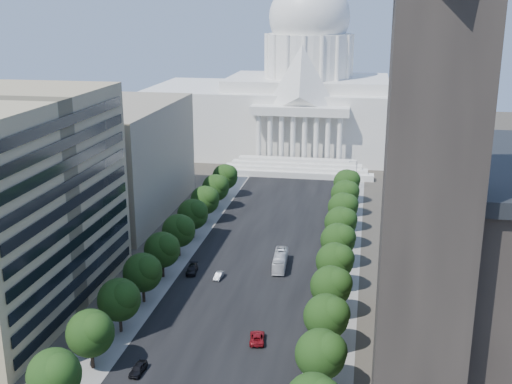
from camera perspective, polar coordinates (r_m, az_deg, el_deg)
The scene contains 34 objects.
road_asphalt at distance 161.75m, azimuth 1.15°, elevation -3.75°, with size 30.00×260.00×0.01m, color black.
sidewalk_left at distance 165.55m, azimuth -5.37°, elevation -3.34°, with size 8.00×260.00×0.02m, color gray.
sidewalk_right at distance 160.13m, azimuth 7.90°, elevation -4.12°, with size 8.00×260.00×0.02m, color gray.
capitol at distance 248.64m, azimuth 4.60°, elevation 8.09°, with size 120.00×56.00×73.00m.
office_block_left_far at distance 179.87m, azimuth -13.62°, elevation 2.85°, with size 38.00×52.00×30.00m, color gray.
tree_l_a at distance 96.23m, azimuth -17.39°, elevation -15.20°, with size 7.79×7.60×9.97m.
tree_l_b at distance 105.50m, azimuth -14.40°, elevation -11.98°, with size 7.79×7.60×9.97m.
tree_l_c at distance 115.27m, azimuth -11.96°, elevation -9.27°, with size 7.79×7.60×9.97m.
tree_l_d at distance 125.43m, azimuth -9.94°, elevation -6.98°, with size 7.79×7.60×9.97m.
tree_l_e at distance 135.89m, azimuth -8.24°, elevation -5.03°, with size 7.79×7.60×9.97m.
tree_l_f at distance 146.59m, azimuth -6.80°, elevation -3.35°, with size 7.79×7.60×9.97m.
tree_l_g at distance 157.47m, azimuth -5.55°, elevation -1.91°, with size 7.79×7.60×9.97m.
tree_l_h at distance 168.51m, azimuth -4.47°, elevation -0.65°, with size 7.79×7.60×9.97m.
tree_l_i at distance 179.67m, azimuth -3.53°, elevation 0.46°, with size 7.79×7.60×9.97m.
tree_l_j at distance 190.93m, azimuth -2.69°, elevation 1.43°, with size 7.79×7.60×9.97m.
tree_r_b at distance 97.38m, azimuth 5.95°, elevation -14.07°, with size 7.79×7.60×9.97m.
tree_r_c at distance 107.89m, azimuth 6.43°, elevation -10.86°, with size 7.79×7.60×9.97m.
tree_r_d at distance 118.68m, azimuth 6.82°, elevation -8.24°, with size 7.79×7.60×9.97m.
tree_r_e at distance 129.69m, azimuth 7.15°, elevation -6.05°, with size 7.79×7.60×9.97m.
tree_r_f at distance 140.86m, azimuth 7.42°, elevation -4.21°, with size 7.79×7.60×9.97m.
tree_r_g at distance 152.15m, azimuth 7.64°, elevation -2.64°, with size 7.79×7.60×9.97m.
tree_r_h at distance 163.55m, azimuth 7.84°, elevation -1.29°, with size 7.79×7.60×9.97m.
tree_r_i at distance 175.02m, azimuth 8.01°, elevation -0.11°, with size 7.79×7.60×9.97m.
tree_r_j at distance 186.56m, azimuth 8.16°, elevation 0.92°, with size 7.79×7.60×9.97m.
streetlight_b at distance 107.41m, azimuth 7.24°, elevation -11.41°, with size 2.61×0.44×9.00m.
streetlight_c at distance 130.06m, azimuth 7.83°, elevation -6.31°, with size 2.61×0.44×9.00m.
streetlight_d at distance 153.44m, azimuth 8.24°, elevation -2.75°, with size 2.61×0.44×9.00m.
streetlight_e at distance 177.27m, azimuth 8.54°, elevation -0.13°, with size 2.61×0.44×9.00m.
streetlight_f at distance 201.38m, azimuth 8.76°, elevation 1.86°, with size 2.61×0.44×9.00m.
car_dark_a at distance 105.73m, azimuth -10.43°, elevation -15.20°, with size 1.80×4.48×1.53m, color black.
car_silver at distance 136.37m, azimuth -3.31°, elevation -7.44°, with size 1.38×3.95×1.30m, color #A9ABB0.
car_red at distance 112.56m, azimuth 0.10°, elevation -12.82°, with size 2.46×5.34×1.48m, color maroon.
car_dark_b at distance 139.47m, azimuth -5.71°, elevation -6.88°, with size 2.16×5.30×1.54m, color black.
city_bus at distance 141.46m, azimuth 2.15°, elevation -6.11°, with size 2.64×11.28×3.14m, color silver.
Camera 1 is at (23.22, -60.09, 55.66)m, focal length 45.00 mm.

